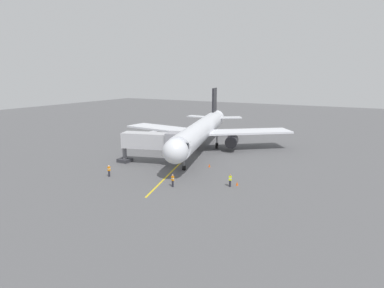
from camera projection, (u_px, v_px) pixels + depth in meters
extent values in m
plane|color=#565659|center=(203.00, 151.00, 63.22)|extent=(220.00, 220.00, 0.00)
cube|color=yellow|center=(186.00, 157.00, 58.00)|extent=(11.19, 38.54, 0.01)
cylinder|color=silver|center=(201.00, 130.00, 62.29)|extent=(12.97, 33.74, 3.80)
ellipsoid|color=silver|center=(176.00, 151.00, 44.94)|extent=(4.57, 4.84, 3.61)
cone|color=silver|center=(216.00, 118.00, 79.93)|extent=(4.11, 3.82, 3.42)
cube|color=black|center=(178.00, 145.00, 46.16)|extent=(3.54, 2.42, 0.90)
cube|color=silver|center=(247.00, 132.00, 64.09)|extent=(16.65, 14.58, 0.36)
cylinder|color=black|center=(232.00, 141.00, 62.41)|extent=(3.14, 3.90, 2.30)
cylinder|color=black|center=(231.00, 143.00, 60.74)|extent=(2.07, 0.77, 2.10)
cube|color=silver|center=(165.00, 128.00, 67.84)|extent=(17.51, 6.98, 0.36)
cylinder|color=black|center=(174.00, 138.00, 64.95)|extent=(3.14, 3.90, 2.30)
cylinder|color=black|center=(171.00, 140.00, 63.29)|extent=(2.07, 0.77, 2.10)
cube|color=black|center=(214.00, 103.00, 76.28)|extent=(1.66, 4.71, 7.20)
cube|color=silver|center=(227.00, 118.00, 75.95)|extent=(6.65, 5.56, 0.24)
cube|color=silver|center=(201.00, 117.00, 77.36)|extent=(6.48, 2.63, 0.24)
cylinder|color=slate|center=(184.00, 159.00, 49.91)|extent=(0.24, 0.24, 2.77)
cylinder|color=black|center=(184.00, 168.00, 50.20)|extent=(0.62, 0.80, 0.70)
cylinder|color=slate|center=(217.00, 139.00, 65.03)|extent=(0.24, 0.24, 2.77)
cylinder|color=black|center=(217.00, 145.00, 65.32)|extent=(0.73, 1.18, 1.10)
cylinder|color=slate|center=(192.00, 138.00, 66.17)|extent=(0.24, 0.24, 2.77)
cylinder|color=black|center=(192.00, 144.00, 66.46)|extent=(0.73, 1.18, 1.10)
cube|color=#B7B7BC|center=(149.00, 140.00, 53.27)|extent=(9.37, 4.97, 2.50)
cube|color=gray|center=(176.00, 142.00, 52.29)|extent=(3.57, 3.84, 3.00)
cylinder|color=slate|center=(125.00, 151.00, 54.67)|extent=(0.70, 0.70, 3.90)
cube|color=#333338|center=(125.00, 160.00, 55.01)|extent=(2.00, 2.00, 0.60)
cylinder|color=#23232D|center=(173.00, 184.00, 42.63)|extent=(0.26, 0.26, 0.88)
cube|color=orange|center=(173.00, 178.00, 42.47)|extent=(0.45, 0.38, 0.60)
cube|color=silver|center=(173.00, 178.00, 42.47)|extent=(0.47, 0.40, 0.10)
sphere|color=tan|center=(173.00, 175.00, 42.39)|extent=(0.22, 0.22, 0.22)
cylinder|color=#23232D|center=(109.00, 174.00, 46.97)|extent=(0.26, 0.26, 0.88)
cube|color=orange|center=(109.00, 169.00, 46.81)|extent=(0.29, 0.41, 0.60)
cube|color=silver|center=(109.00, 169.00, 46.81)|extent=(0.31, 0.43, 0.10)
sphere|color=beige|center=(109.00, 166.00, 46.73)|extent=(0.22, 0.22, 0.22)
cylinder|color=#23232D|center=(230.00, 183.00, 42.70)|extent=(0.26, 0.26, 0.88)
cube|color=#D8EA19|center=(230.00, 178.00, 42.54)|extent=(0.45, 0.39, 0.60)
cube|color=silver|center=(230.00, 178.00, 42.54)|extent=(0.47, 0.41, 0.10)
sphere|color=#9E7051|center=(230.00, 175.00, 42.46)|extent=(0.22, 0.22, 0.22)
cube|color=yellow|center=(152.00, 135.00, 77.13)|extent=(1.70, 2.75, 0.24)
cube|color=silver|center=(152.00, 132.00, 77.00)|extent=(1.70, 2.75, 0.08)
cylinder|color=slate|center=(150.00, 134.00, 75.74)|extent=(0.06, 0.06, 0.55)
cylinder|color=slate|center=(146.00, 133.00, 76.45)|extent=(0.06, 0.06, 0.55)
cylinder|color=slate|center=(157.00, 133.00, 77.65)|extent=(0.06, 0.06, 0.55)
cylinder|color=slate|center=(153.00, 132.00, 78.36)|extent=(0.06, 0.06, 0.55)
cylinder|color=black|center=(151.00, 137.00, 76.08)|extent=(0.30, 0.47, 0.44)
cylinder|color=black|center=(147.00, 136.00, 76.82)|extent=(0.30, 0.47, 0.44)
cylinder|color=black|center=(156.00, 136.00, 77.59)|extent=(0.30, 0.47, 0.44)
cylinder|color=black|center=(152.00, 135.00, 78.33)|extent=(0.30, 0.47, 0.44)
cone|color=#F2590F|center=(209.00, 165.00, 51.83)|extent=(0.32, 0.32, 0.55)
cone|color=#F2590F|center=(126.00, 158.00, 56.54)|extent=(0.32, 0.32, 0.55)
cone|color=#F2590F|center=(237.00, 183.00, 43.20)|extent=(0.32, 0.32, 0.55)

